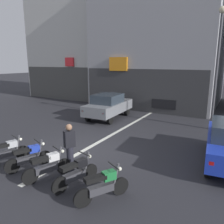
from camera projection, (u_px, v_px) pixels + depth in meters
ground_plane at (80, 153)px, 9.36m from camera, size 120.00×120.00×0.00m
lane_centre_line at (137, 121)px, 14.45m from camera, size 0.20×18.00×0.01m
building_mid_block at (163, 46)px, 20.27m from camera, size 9.81×10.16×10.17m
car_grey_crossing_near at (108, 105)px, 14.89m from camera, size 1.97×4.19×1.64m
car_black_down_street at (171, 98)px, 17.77m from camera, size 1.87×4.15×1.64m
street_lamp at (218, 57)px, 11.78m from camera, size 0.36×0.36×6.46m
motorcycle_silver_row_leftmost at (7, 151)px, 8.32m from camera, size 0.63×1.62×0.98m
motorcycle_blue_row_left_mid at (29, 156)px, 7.87m from camera, size 0.73×1.58×0.98m
motorcycle_white_row_centre at (48, 165)px, 7.20m from camera, size 0.72×1.59×0.98m
motorcycle_black_row_right_mid at (76, 172)px, 6.75m from camera, size 0.61×1.63×0.98m
motorcycle_green_row_rightmost at (103, 185)px, 6.04m from camera, size 0.90×1.48×0.98m
person_by_motorcycles at (70, 147)px, 7.69m from camera, size 0.36×0.42×1.67m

